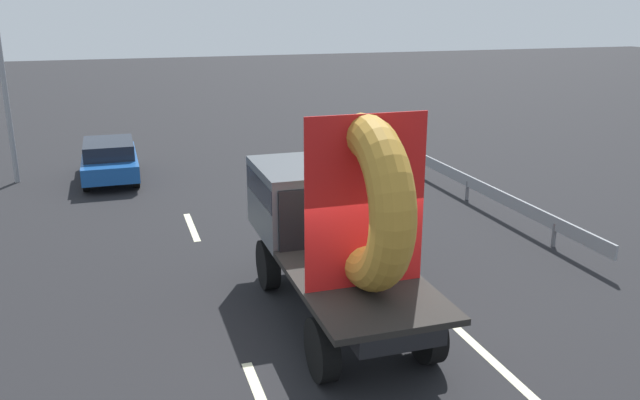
% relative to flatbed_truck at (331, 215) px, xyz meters
% --- Properties ---
extents(ground_plane, '(120.00, 120.00, 0.00)m').
position_rel_flatbed_truck_xyz_m(ground_plane, '(-0.04, -1.32, -1.81)').
color(ground_plane, black).
extents(flatbed_truck, '(2.02, 5.50, 3.84)m').
position_rel_flatbed_truck_xyz_m(flatbed_truck, '(0.00, 0.00, 0.00)').
color(flatbed_truck, black).
rests_on(flatbed_truck, ground_plane).
extents(distant_sedan, '(1.64, 3.82, 1.24)m').
position_rel_flatbed_truck_xyz_m(distant_sedan, '(-3.68, 10.78, -1.14)').
color(distant_sedan, black).
rests_on(distant_sedan, ground_plane).
extents(guardrail, '(0.10, 15.57, 0.71)m').
position_rel_flatbed_truck_xyz_m(guardrail, '(5.90, 7.34, -1.28)').
color(guardrail, gray).
rests_on(guardrail, ground_plane).
extents(lane_dash_left_far, '(0.16, 2.19, 0.01)m').
position_rel_flatbed_truck_xyz_m(lane_dash_left_far, '(-1.84, 5.38, -1.81)').
color(lane_dash_left_far, beige).
rests_on(lane_dash_left_far, ground_plane).
extents(lane_dash_right_near, '(0.16, 2.85, 0.01)m').
position_rel_flatbed_truck_xyz_m(lane_dash_right_near, '(1.84, -2.49, -1.81)').
color(lane_dash_right_near, beige).
rests_on(lane_dash_right_near, ground_plane).
extents(lane_dash_right_far, '(0.16, 2.10, 0.01)m').
position_rel_flatbed_truck_xyz_m(lane_dash_right_far, '(1.84, 6.07, -1.81)').
color(lane_dash_right_far, beige).
rests_on(lane_dash_right_far, ground_plane).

